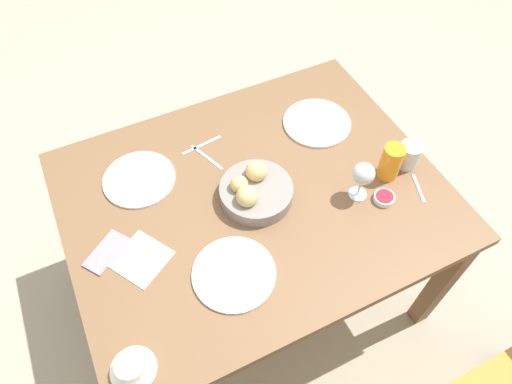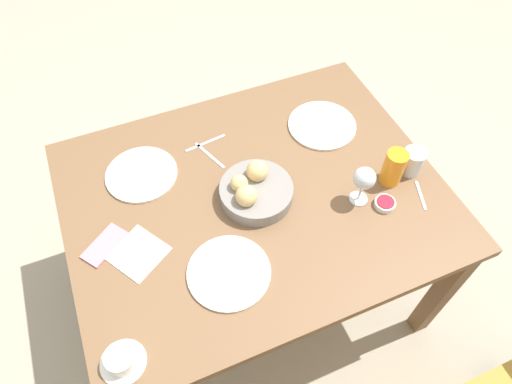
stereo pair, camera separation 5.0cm
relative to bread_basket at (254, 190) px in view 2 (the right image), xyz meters
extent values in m
plane|color=#A89E89|center=(-0.01, -0.01, -0.77)|extent=(10.00, 10.00, 0.00)
cube|color=brown|center=(-0.01, -0.01, -0.06)|extent=(1.30, 1.03, 0.03)
cube|color=brown|center=(-0.61, -0.48, -0.42)|extent=(0.06, 0.06, 0.69)
cube|color=brown|center=(0.59, -0.48, -0.42)|extent=(0.06, 0.06, 0.69)
cube|color=brown|center=(-0.61, 0.45, -0.42)|extent=(0.06, 0.06, 0.69)
cylinder|color=gray|center=(0.00, 0.00, -0.01)|extent=(0.25, 0.25, 0.05)
sphere|color=#DBB775|center=(-0.03, -0.05, 0.04)|extent=(0.08, 0.08, 0.08)
sphere|color=#DBB775|center=(0.05, -0.02, 0.03)|extent=(0.06, 0.06, 0.06)
sphere|color=#DBB775|center=(0.04, 0.04, 0.04)|extent=(0.07, 0.07, 0.07)
cylinder|color=silver|center=(-0.38, -0.21, -0.03)|extent=(0.27, 0.27, 0.01)
cylinder|color=silver|center=(0.34, -0.25, -0.03)|extent=(0.26, 0.26, 0.01)
cylinder|color=silver|center=(0.19, 0.24, -0.03)|extent=(0.26, 0.26, 0.01)
cylinder|color=orange|center=(-0.47, 0.12, 0.03)|extent=(0.08, 0.08, 0.14)
cylinder|color=silver|center=(-0.57, 0.11, 0.01)|extent=(0.08, 0.08, 0.10)
cylinder|color=silver|center=(-0.33, 0.15, -0.04)|extent=(0.06, 0.06, 0.00)
cylinder|color=silver|center=(-0.33, 0.15, 0.00)|extent=(0.01, 0.01, 0.07)
sphere|color=silver|center=(-0.33, 0.15, 0.08)|extent=(0.08, 0.08, 0.08)
cylinder|color=white|center=(0.55, 0.38, -0.04)|extent=(0.13, 0.13, 0.01)
cylinder|color=white|center=(0.55, 0.38, -0.01)|extent=(0.08, 0.08, 0.05)
cylinder|color=white|center=(-0.40, 0.21, -0.03)|extent=(0.07, 0.07, 0.02)
cylinder|color=#A3192D|center=(-0.40, 0.21, -0.02)|extent=(0.06, 0.06, 0.00)
cube|color=#B7B7BC|center=(0.08, -0.31, -0.04)|extent=(0.17, 0.03, 0.00)
cube|color=#B7B7BC|center=(0.08, -0.24, -0.04)|extent=(0.07, 0.16, 0.00)
cube|color=#B7B7BC|center=(-0.54, 0.22, -0.04)|extent=(0.05, 0.12, 0.00)
cube|color=white|center=(0.43, 0.06, -0.04)|extent=(0.21, 0.21, 0.00)
cube|color=pink|center=(0.52, -0.01, -0.03)|extent=(0.16, 0.15, 0.01)
camera|label=1|loc=(0.40, 0.84, 1.25)|focal=32.00mm
camera|label=2|loc=(0.35, 0.86, 1.25)|focal=32.00mm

